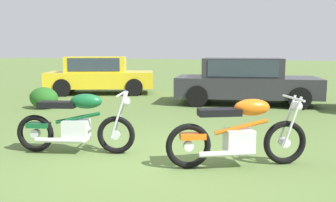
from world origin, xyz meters
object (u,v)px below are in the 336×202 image
at_px(car_charcoal, 244,78).
at_px(motorcycle_green, 76,123).
at_px(motorcycle_orange, 240,133).
at_px(shrub_low, 44,98).
at_px(car_yellow, 99,73).

bearing_deg(car_charcoal, motorcycle_green, -115.55).
xyz_separation_m(motorcycle_orange, car_charcoal, (-1.12, 6.20, 0.31)).
xyz_separation_m(car_charcoal, shrub_low, (-5.15, -3.12, -0.49)).
bearing_deg(car_charcoal, motorcycle_orange, -92.61).
xyz_separation_m(motorcycle_green, car_charcoal, (1.47, 6.53, 0.31)).
relative_size(motorcycle_orange, shrub_low, 2.17).
xyz_separation_m(car_yellow, shrub_low, (0.55, -3.71, -0.49)).
xyz_separation_m(motorcycle_orange, car_yellow, (-6.82, 6.78, 0.31)).
bearing_deg(motorcycle_orange, shrub_low, 123.42).
xyz_separation_m(motorcycle_green, motorcycle_orange, (2.59, 0.32, 0.00)).
distance_m(motorcycle_orange, shrub_low, 6.99).
bearing_deg(car_yellow, shrub_low, -107.71).
bearing_deg(shrub_low, car_yellow, 98.47).
relative_size(motorcycle_orange, car_yellow, 0.42).
relative_size(car_charcoal, shrub_low, 5.40).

